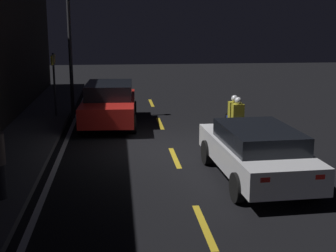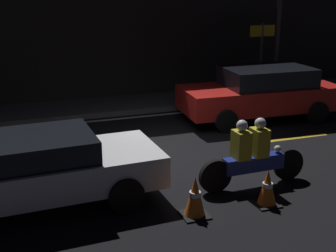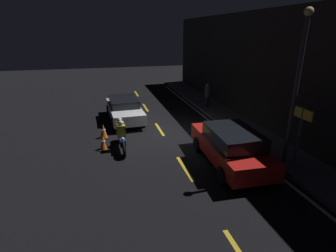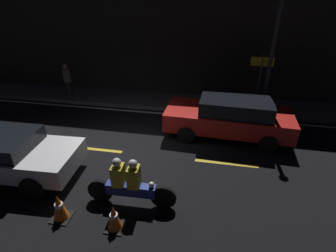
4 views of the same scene
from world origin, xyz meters
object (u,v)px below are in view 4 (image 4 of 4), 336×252
Objects in this scene: shop_sign at (260,73)px; taxi_red at (230,116)px; sedan_white at (1,153)px; motorcycle at (128,184)px; pedestrian at (68,80)px; traffic_cone_mid at (114,217)px; traffic_cone_near at (59,207)px; street_lamp at (274,41)px.

taxi_red is at bearing -119.00° from shop_sign.
motorcycle is (4.05, -0.54, -0.07)m from sedan_white.
taxi_red is 1.98× the size of motorcycle.
taxi_red is 2.88× the size of pedestrian.
traffic_cone_mid is (-2.67, -4.90, -0.47)m from taxi_red.
sedan_white is 6.51× the size of traffic_cone_mid.
traffic_cone_near is 0.46× the size of pedestrian.
motorcycle is at bearing -125.26° from street_lamp.
taxi_red is 6.33× the size of traffic_cone_near.
taxi_red is 6.70× the size of traffic_cone_mid.
traffic_cone_near is at bearing 52.52° from taxi_red.
pedestrian is at bearing 97.23° from sedan_white.
traffic_cone_near is 8.81m from shop_sign.
street_lamp is (8.96, -0.70, 2.26)m from pedestrian.
traffic_cone_mid is (-0.10, -0.81, -0.32)m from motorcycle.
shop_sign is (1.16, 2.09, 1.04)m from taxi_red.
pedestrian is at bearing 116.89° from traffic_cone_near.
sedan_white is at bearing -80.06° from pedestrian.
pedestrian reaches higher than traffic_cone_near.
street_lamp is at bearing -4.47° from pedestrian.
motorcycle is at bearing -10.24° from sedan_white.
traffic_cone_mid is 8.05m from street_lamp.
motorcycle is 3.19× the size of traffic_cone_near.
pedestrian is (-5.05, 6.24, 0.32)m from motorcycle.
traffic_cone_near is 8.79m from street_lamp.
shop_sign is at bearing 53.02° from traffic_cone_near.
pedestrian is 0.28× the size of street_lamp.
traffic_cone_near is 0.13× the size of street_lamp.
motorcycle is at bearing 27.07° from traffic_cone_near.
traffic_cone_near is at bearing -63.11° from pedestrian.
shop_sign is (8.78, -0.06, 0.88)m from pedestrian.
shop_sign is at bearing 57.19° from motorcycle.
traffic_cone_mid is 8.11m from shop_sign.
traffic_cone_near is 0.30× the size of shop_sign.
traffic_cone_mid is at bearing 63.92° from taxi_red.
traffic_cone_mid is 8.64m from pedestrian.
traffic_cone_near is (2.55, -1.30, -0.37)m from sedan_white.
taxi_red is 3.14m from street_lamp.
shop_sign is at bearing 61.29° from traffic_cone_mid.
traffic_cone_near is at bearing 178.02° from traffic_cone_mid.
pedestrian is 8.82m from shop_sign.
pedestrian is at bearing 127.29° from motorcycle.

